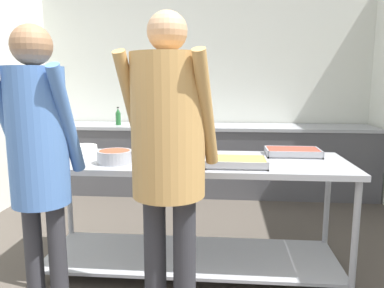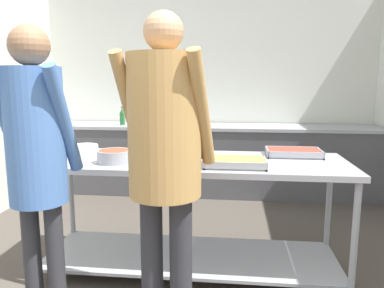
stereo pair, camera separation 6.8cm
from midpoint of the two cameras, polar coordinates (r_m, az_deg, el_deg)
name	(u,v)px [view 1 (the left image)]	position (r m, az deg, el deg)	size (l,w,h in m)	color
wall_rear	(203,90)	(5.14, 1.34, 8.22)	(4.49, 0.06, 2.65)	silver
back_counter	(201,159)	(4.87, 1.02, -2.29)	(4.33, 0.65, 0.89)	#4C4C51
serving_counter	(191,197)	(2.81, -0.87, -8.03)	(2.27, 0.77, 0.87)	#9EA0A8
plate_stack	(83,150)	(3.07, -16.87, -0.86)	(0.23, 0.23, 0.07)	white
sauce_pan	(115,156)	(2.68, -12.37, -1.83)	(0.38, 0.24, 0.09)	#9EA0A8
serving_tray_vegetables	(180,151)	(2.93, -2.57, -1.12)	(0.38, 0.31, 0.05)	#9EA0A8
serving_tray_roast	(236,162)	(2.54, 5.97, -2.82)	(0.41, 0.27, 0.05)	#9EA0A8
serving_tray_greens	(293,152)	(2.98, 14.45, -1.25)	(0.41, 0.26, 0.05)	#9EA0A8
guest_serving_left	(168,144)	(2.01, -4.58, -0.02)	(0.55, 0.43, 1.80)	#2D2D33
guest_serving_right	(39,149)	(2.15, -23.18, -0.75)	(0.40, 0.33, 1.73)	#2D2D33
water_bottle	(118,117)	(4.92, -11.58, 4.09)	(0.06, 0.06, 0.23)	#23602D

